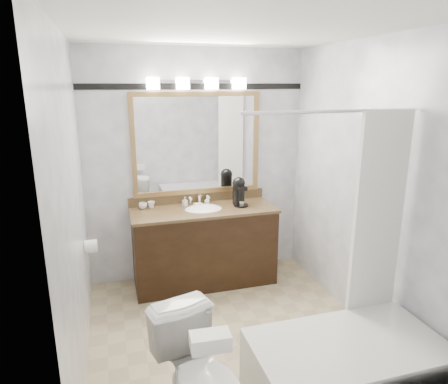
{
  "coord_description": "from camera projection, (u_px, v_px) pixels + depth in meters",
  "views": [
    {
      "loc": [
        -0.93,
        -2.91,
        2.13
      ],
      "look_at": [
        0.03,
        0.35,
        1.2
      ],
      "focal_mm": 32.0,
      "sensor_mm": 36.0,
      "label": 1
    }
  ],
  "objects": [
    {
      "name": "soap_bottle_a",
      "position": [
        185.0,
        202.0,
        4.29
      ],
      "size": [
        0.06,
        0.06,
        0.1
      ],
      "primitive_type": "imported",
      "rotation": [
        0.0,
        0.0,
        0.39
      ],
      "color": "white",
      "rests_on": "vanity"
    },
    {
      "name": "toilet",
      "position": [
        202.0,
        379.0,
        2.44
      ],
      "size": [
        0.61,
        0.83,
        0.76
      ],
      "primitive_type": "imported",
      "rotation": [
        0.0,
        0.0,
        0.27
      ],
      "color": "white",
      "rests_on": "ground"
    },
    {
      "name": "soap_bottle_b",
      "position": [
        207.0,
        200.0,
        4.39
      ],
      "size": [
        0.07,
        0.07,
        0.07
      ],
      "primitive_type": "imported",
      "rotation": [
        0.0,
        0.0,
        0.28
      ],
      "color": "white",
      "rests_on": "vanity"
    },
    {
      "name": "bathtub",
      "position": [
        348.0,
        361.0,
        2.74
      ],
      "size": [
        1.3,
        0.75,
        1.96
      ],
      "color": "white",
      "rests_on": "ground"
    },
    {
      "name": "accent_stripe",
      "position": [
        196.0,
        86.0,
        4.15
      ],
      "size": [
        2.4,
        0.01,
        0.06
      ],
      "primitive_type": "cube",
      "color": "black",
      "rests_on": "room"
    },
    {
      "name": "tissue_box",
      "position": [
        210.0,
        341.0,
        2.12
      ],
      "size": [
        0.22,
        0.13,
        0.09
      ],
      "primitive_type": "cube",
      "rotation": [
        0.0,
        0.0,
        -0.06
      ],
      "color": "white",
      "rests_on": "toilet"
    },
    {
      "name": "room",
      "position": [
        233.0,
        198.0,
        3.17
      ],
      "size": [
        2.42,
        2.62,
        2.52
      ],
      "color": "tan",
      "rests_on": "ground"
    },
    {
      "name": "soap_bar",
      "position": [
        198.0,
        205.0,
        4.32
      ],
      "size": [
        0.1,
        0.08,
        0.03
      ],
      "primitive_type": "cube",
      "rotation": [
        0.0,
        0.0,
        0.27
      ],
      "color": "beige",
      "rests_on": "vanity"
    },
    {
      "name": "mirror",
      "position": [
        197.0,
        144.0,
        4.29
      ],
      "size": [
        1.4,
        0.04,
        1.1
      ],
      "color": "#A07B48",
      "rests_on": "room"
    },
    {
      "name": "tp_roll",
      "position": [
        91.0,
        246.0,
        3.62
      ],
      "size": [
        0.11,
        0.12,
        0.12
      ],
      "primitive_type": "cylinder",
      "rotation": [
        0.0,
        1.57,
        0.0
      ],
      "color": "white",
      "rests_on": "room"
    },
    {
      "name": "vanity",
      "position": [
        204.0,
        244.0,
        4.33
      ],
      "size": [
        1.53,
        0.58,
        0.97
      ],
      "color": "black",
      "rests_on": "ground"
    },
    {
      "name": "coffee_maker",
      "position": [
        239.0,
        191.0,
        4.31
      ],
      "size": [
        0.16,
        0.2,
        0.31
      ],
      "rotation": [
        0.0,
        0.0,
        0.18
      ],
      "color": "black",
      "rests_on": "vanity"
    },
    {
      "name": "cup_left",
      "position": [
        143.0,
        206.0,
        4.21
      ],
      "size": [
        0.11,
        0.11,
        0.07
      ],
      "primitive_type": "imported",
      "rotation": [
        0.0,
        0.0,
        -0.36
      ],
      "color": "white",
      "rests_on": "vanity"
    },
    {
      "name": "cup_right",
      "position": [
        151.0,
        205.0,
        4.24
      ],
      "size": [
        0.09,
        0.09,
        0.07
      ],
      "primitive_type": "imported",
      "rotation": [
        0.0,
        0.0,
        0.31
      ],
      "color": "white",
      "rests_on": "vanity"
    },
    {
      "name": "vanity_light_bar",
      "position": [
        197.0,
        83.0,
        4.08
      ],
      "size": [
        1.02,
        0.14,
        0.12
      ],
      "color": "silver",
      "rests_on": "room"
    }
  ]
}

